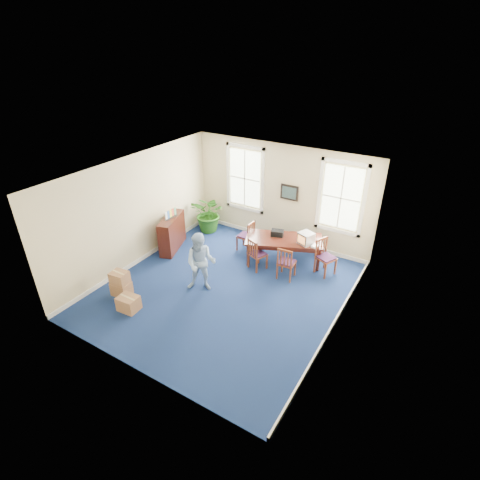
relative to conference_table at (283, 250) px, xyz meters
The scene contains 25 objects.
floor 2.26m from the conference_table, 108.25° to the right, with size 6.50×6.50×0.00m, color navy.
ceiling 3.59m from the conference_table, 108.25° to the right, with size 6.50×6.50×0.00m, color white.
wall_back 1.81m from the conference_table, 121.48° to the left, with size 6.50×6.50×0.00m, color beige.
wall_front 5.54m from the conference_table, 97.40° to the right, with size 6.50×6.50×0.00m, color beige.
wall_left 4.43m from the conference_table, 150.25° to the right, with size 6.50×6.50×0.00m, color beige.
wall_right 3.36m from the conference_table, 42.52° to the right, with size 6.50×6.50×0.00m, color beige.
baseboard_back 1.35m from the conference_table, 122.16° to the left, with size 6.00×0.04×0.12m, color white.
baseboard_left 4.24m from the conference_table, 150.05° to the right, with size 0.04×6.50×0.12m, color white.
baseboard_right 3.12m from the conference_table, 42.90° to the right, with size 0.04×6.50×0.12m, color white.
window_left 2.75m from the conference_table, 150.76° to the left, with size 1.40×0.12×2.20m, color white, non-canonical shape.
window_right 2.24m from the conference_table, 42.87° to the left, with size 1.40×0.12×2.20m, color white, non-canonical shape.
wall_picture 1.79m from the conference_table, 110.03° to the left, with size 0.58×0.06×0.48m, color black, non-canonical shape.
conference_table is the anchor object (origin of this frame).
crt_tv 0.86m from the conference_table, ahead, with size 0.38×0.41×0.34m, color #B7B7BC, non-canonical shape.
game_console 1.04m from the conference_table, ahead, with size 0.17×0.21×0.05m, color white.
equipment_bag 0.54m from the conference_table, 168.69° to the left, with size 0.36×0.24×0.18m, color black.
chair_near_left 0.89m from the conference_table, 120.96° to the right, with size 0.44×0.44×0.98m, color brown, non-canonical shape.
chair_near_right 0.89m from the conference_table, 59.04° to the right, with size 0.45×0.45×1.00m, color brown, non-canonical shape.
chair_end_left 1.32m from the conference_table, behind, with size 0.44×0.44×0.99m, color brown, non-canonical shape.
chair_end_right 1.32m from the conference_table, ahead, with size 0.47×0.47×1.05m, color brown, non-canonical shape.
man 2.75m from the conference_table, 117.12° to the right, with size 0.80×0.62×1.65m, color #92B2D9.
credenza 3.51m from the conference_table, 161.17° to the right, with size 0.39×1.37×1.08m, color #40170F.
brochure_rack 3.59m from the conference_table, 161.07° to the right, with size 0.11×0.62×0.28m, color #99999E, non-canonical shape.
potted_plant 3.05m from the conference_table, behind, with size 1.18×1.03×1.32m, color #1F5513.
cardboard_boxes 4.52m from the conference_table, 126.94° to the right, with size 1.25×1.25×0.71m, color #A36E47, non-canonical shape.
Camera 1 is at (4.58, -6.79, 6.00)m, focal length 28.00 mm.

